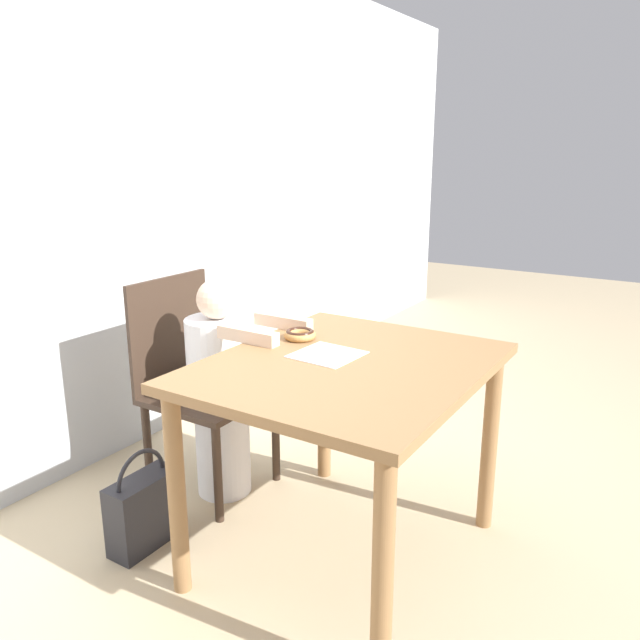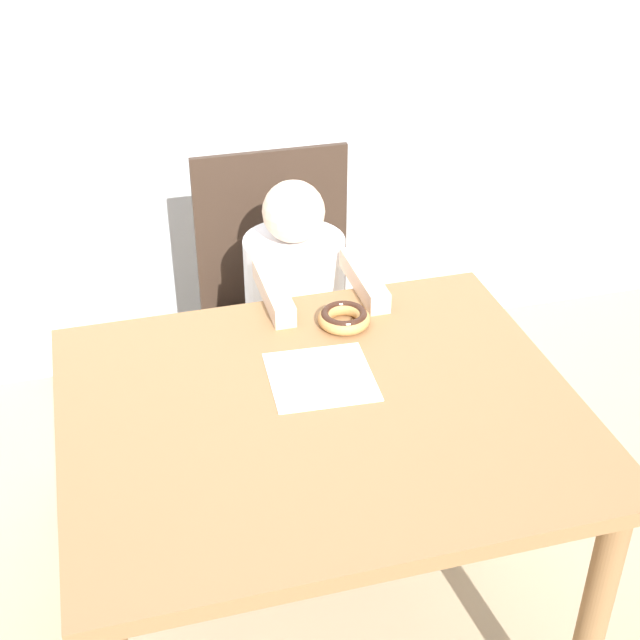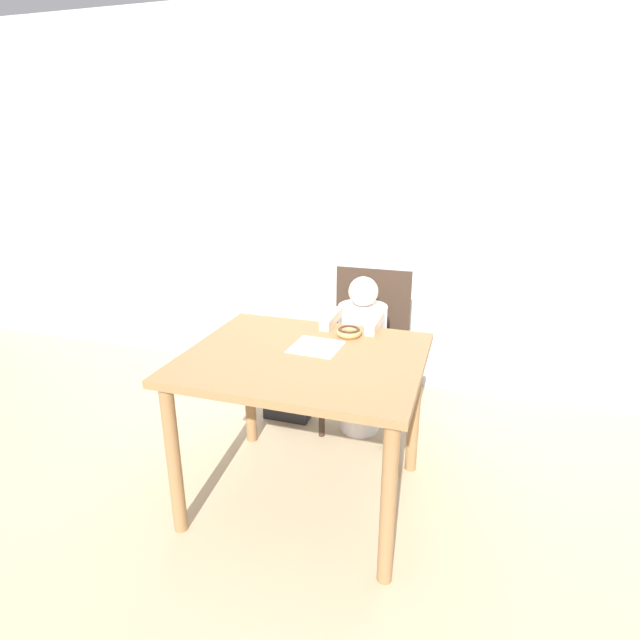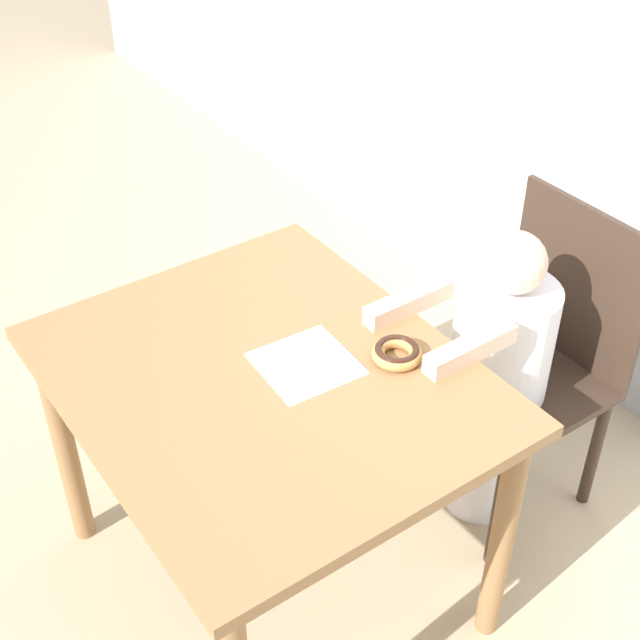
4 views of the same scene
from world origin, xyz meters
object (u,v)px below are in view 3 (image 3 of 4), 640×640
at_px(chair, 366,348).
at_px(handbag, 287,396).
at_px(child_figure, 361,358).
at_px(donut, 349,332).

distance_m(chair, handbag, 0.58).
relative_size(child_figure, handbag, 2.43).
bearing_deg(handbag, chair, 16.89).
xyz_separation_m(donut, handbag, (-0.48, 0.39, -0.62)).
bearing_deg(chair, donut, -87.72).
xyz_separation_m(child_figure, donut, (0.02, -0.39, 0.31)).
relative_size(chair, child_figure, 0.98).
relative_size(child_figure, donut, 7.83).
distance_m(chair, donut, 0.60).
bearing_deg(handbag, donut, -38.68).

